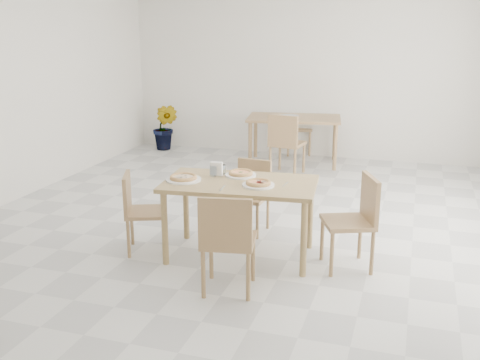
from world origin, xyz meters
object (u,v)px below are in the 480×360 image
(plate_margherita, at_px, (241,175))
(plate_empty, at_px, (289,116))
(tumbler_b, at_px, (222,169))
(chair_back_s, at_px, (285,140))
(second_table, at_px, (294,122))
(chair_north, at_px, (251,190))
(pizza_mushroom, at_px, (183,177))
(tumbler_a, at_px, (214,171))
(chair_back_n, at_px, (297,124))
(potted_plant, at_px, (165,127))
(chair_south, at_px, (227,237))
(pizza_margherita, at_px, (241,173))
(main_table, at_px, (240,191))
(napkin_holder, at_px, (216,169))
(plate_pepperoni, at_px, (258,185))
(pizza_pepperoni, at_px, (258,183))
(chair_west, at_px, (138,207))
(chair_east, at_px, (357,215))
(plate_mushroom, at_px, (183,180))

(plate_margherita, height_order, plate_empty, same)
(tumbler_b, relative_size, chair_back_s, 0.10)
(second_table, distance_m, plate_empty, 0.13)
(chair_north, distance_m, pizza_mushroom, 1.00)
(tumbler_a, relative_size, chair_back_n, 0.12)
(chair_north, distance_m, plate_empty, 3.09)
(potted_plant, bearing_deg, chair_south, -59.79)
(pizza_margherita, height_order, tumbler_a, tumbler_a)
(pizza_mushroom, distance_m, tumbler_a, 0.32)
(plate_empty, bearing_deg, main_table, -84.12)
(chair_south, relative_size, napkin_holder, 6.13)
(tumbler_a, xyz_separation_m, napkin_holder, (0.03, 0.00, 0.01))
(tumbler_b, xyz_separation_m, chair_back_n, (-0.17, 4.30, -0.29))
(plate_pepperoni, relative_size, tumbler_b, 3.32)
(chair_north, relative_size, plate_pepperoni, 2.60)
(tumbler_b, height_order, potted_plant, tumbler_b)
(potted_plant, bearing_deg, chair_north, -52.33)
(plate_pepperoni, relative_size, tumbler_a, 2.76)
(second_table, bearing_deg, chair_south, -93.45)
(pizza_pepperoni, bearing_deg, chair_west, -175.14)
(chair_south, xyz_separation_m, plate_empty, (-0.53, 4.56, 0.25))
(plate_pepperoni, distance_m, plate_empty, 3.90)
(plate_pepperoni, relative_size, plate_empty, 0.98)
(plate_pepperoni, relative_size, pizza_mushroom, 0.91)
(napkin_holder, height_order, second_table, napkin_holder)
(plate_pepperoni, relative_size, napkin_holder, 2.07)
(chair_west, xyz_separation_m, plate_empty, (0.60, 3.96, 0.30))
(chair_east, relative_size, chair_back_s, 0.95)
(plate_margherita, relative_size, potted_plant, 0.38)
(tumbler_a, distance_m, tumbler_b, 0.12)
(main_table, distance_m, chair_north, 0.76)
(tumbler_b, xyz_separation_m, chair_back_s, (-0.01, 2.78, -0.26))
(chair_back_n, height_order, plate_empty, chair_back_n)
(chair_south, xyz_separation_m, tumbler_b, (-0.40, 1.01, 0.29))
(pizza_margherita, relative_size, potted_plant, 0.33)
(plate_mushroom, bearing_deg, napkin_holder, 43.74)
(tumbler_a, height_order, chair_back_s, chair_back_s)
(plate_margherita, xyz_separation_m, plate_pepperoni, (0.26, -0.28, 0.00))
(pizza_mushroom, height_order, tumbler_a, tumbler_a)
(chair_north, xyz_separation_m, pizza_margherita, (0.05, -0.52, 0.33))
(plate_pepperoni, bearing_deg, tumbler_b, 146.07)
(chair_south, xyz_separation_m, chair_west, (-1.13, 0.60, -0.05))
(chair_south, distance_m, plate_margherita, 1.03)
(potted_plant, bearing_deg, plate_mushroom, -62.74)
(pizza_pepperoni, xyz_separation_m, plate_empty, (-0.59, 3.86, -0.02))
(chair_east, height_order, chair_back_n, chair_east)
(pizza_mushroom, height_order, napkin_holder, napkin_holder)
(chair_south, bearing_deg, pizza_pepperoni, -105.36)
(chair_south, distance_m, tumbler_a, 1.05)
(plate_pepperoni, relative_size, pizza_pepperoni, 1.15)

